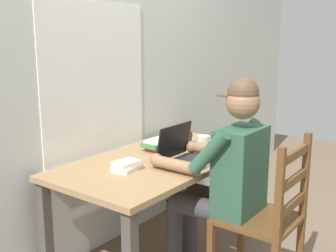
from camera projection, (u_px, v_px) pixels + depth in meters
back_wall at (108, 64)px, 2.81m from camera, size 6.00×0.08×2.60m
desk at (162, 171)px, 2.68m from camera, size 1.47×0.77×0.70m
seated_person at (224, 172)px, 2.40m from camera, size 0.50×0.60×1.26m
wooden_chair at (267, 220)px, 2.28m from camera, size 0.42×0.42×0.96m
laptop at (184, 154)px, 2.57m from camera, size 0.33×0.28×0.23m
computer_mouse at (209, 152)px, 2.75m from camera, size 0.06×0.10×0.03m
coffee_mug_white at (203, 143)px, 2.85m from camera, size 0.12×0.09×0.10m
coffee_mug_dark at (186, 138)px, 3.00m from camera, size 0.12×0.09×0.10m
book_stack_main at (159, 144)px, 2.85m from camera, size 0.20×0.17×0.08m
book_stack_side at (127, 166)px, 2.41m from camera, size 0.18×0.14×0.06m
paper_pile_near_laptop at (195, 163)px, 2.54m from camera, size 0.24×0.23×0.01m
paper_pile_back_corner at (168, 149)px, 2.87m from camera, size 0.27×0.24×0.01m
paper_pile_side at (172, 142)px, 3.05m from camera, size 0.23×0.19×0.02m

